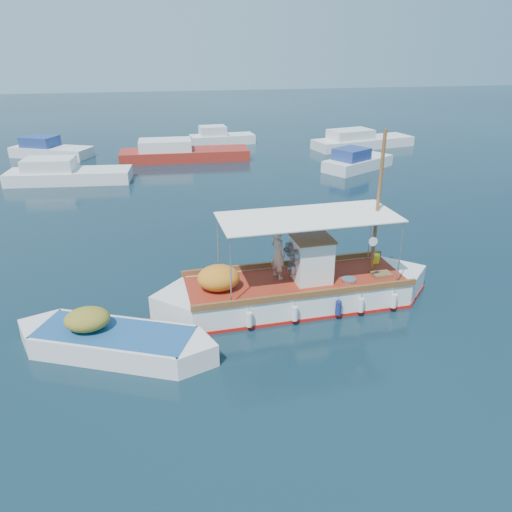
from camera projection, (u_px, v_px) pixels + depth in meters
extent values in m
plane|color=black|center=(285.00, 301.00, 17.99)|extent=(160.00, 160.00, 0.00)
cube|color=white|center=(296.00, 294.00, 17.69)|extent=(7.77, 2.97, 1.12)
cube|color=white|center=(188.00, 307.00, 16.84)|extent=(2.55, 2.55, 1.12)
cube|color=white|center=(393.00, 283.00, 18.54)|extent=(2.55, 2.55, 1.12)
cube|color=#A91610|center=(295.00, 303.00, 17.82)|extent=(7.88, 3.06, 0.18)
cube|color=maroon|center=(296.00, 281.00, 17.47)|extent=(7.76, 2.77, 0.06)
cube|color=brown|center=(286.00, 263.00, 18.57)|extent=(7.74, 0.53, 0.20)
cube|color=brown|center=(309.00, 295.00, 16.28)|extent=(7.74, 0.53, 0.20)
cube|color=white|center=(311.00, 259.00, 17.27)|extent=(1.29, 1.39, 1.53)
cube|color=brown|center=(312.00, 238.00, 16.96)|extent=(1.40, 1.50, 0.06)
cylinder|color=slate|center=(296.00, 256.00, 16.71)|extent=(0.25, 0.52, 0.51)
cylinder|color=slate|center=(290.00, 249.00, 17.29)|extent=(0.25, 0.52, 0.51)
cylinder|color=slate|center=(293.00, 268.00, 17.23)|extent=(0.25, 0.52, 0.51)
cylinder|color=brown|center=(378.00, 205.00, 17.08)|extent=(0.13, 0.13, 5.09)
cylinder|color=brown|center=(355.00, 218.00, 17.06)|extent=(1.84, 0.18, 0.08)
cylinder|color=silver|center=(218.00, 245.00, 17.44)|extent=(0.05, 0.05, 2.29)
cylinder|color=silver|center=(231.00, 272.00, 15.44)|extent=(0.05, 0.05, 2.29)
cylinder|color=silver|center=(370.00, 231.00, 18.73)|extent=(0.05, 0.05, 2.29)
cylinder|color=silver|center=(400.00, 254.00, 16.74)|extent=(0.05, 0.05, 2.29)
cube|color=white|center=(309.00, 217.00, 16.62)|extent=(6.14, 2.78, 0.04)
ellipsoid|color=orange|center=(219.00, 278.00, 16.68)|extent=(1.49, 1.29, 0.86)
cube|color=yellow|center=(326.00, 265.00, 18.18)|extent=(0.26, 0.20, 0.41)
cylinder|color=yellow|center=(375.00, 258.00, 18.78)|extent=(0.32, 0.32, 0.35)
cube|color=brown|center=(381.00, 274.00, 17.76)|extent=(0.69, 0.49, 0.12)
cylinder|color=#B2B2B2|center=(349.00, 280.00, 17.33)|extent=(0.54, 0.54, 0.12)
cylinder|color=white|center=(373.00, 242.00, 16.35)|extent=(0.31, 0.05, 0.31)
cylinder|color=white|center=(249.00, 319.00, 15.93)|extent=(0.21, 0.21, 0.49)
cylinder|color=navy|center=(338.00, 308.00, 16.61)|extent=(0.21, 0.21, 0.49)
cylinder|color=white|center=(394.00, 301.00, 17.06)|extent=(0.21, 0.21, 0.49)
imported|color=#AAA38D|center=(278.00, 254.00, 17.30)|extent=(0.67, 0.79, 1.82)
cube|color=white|center=(115.00, 345.00, 14.95)|extent=(5.02, 3.53, 0.91)
cube|color=white|center=(46.00, 336.00, 15.42)|extent=(1.68, 1.68, 0.91)
cube|color=white|center=(189.00, 355.00, 14.49)|extent=(1.68, 1.68, 0.91)
cube|color=navy|center=(114.00, 333.00, 14.78)|extent=(4.93, 3.34, 0.05)
ellipsoid|color=olive|center=(87.00, 319.00, 14.80)|extent=(1.67, 1.54, 0.67)
cube|color=silver|center=(70.00, 178.00, 32.79)|extent=(8.03, 3.04, 1.00)
cube|color=silver|center=(49.00, 164.00, 32.32)|extent=(3.30, 2.29, 0.80)
cube|color=maroon|center=(185.00, 156.00, 38.83)|extent=(9.89, 3.03, 1.00)
cube|color=silver|center=(165.00, 145.00, 38.24)|extent=(3.99, 2.47, 0.80)
cube|color=silver|center=(358.00, 165.00, 36.10)|extent=(5.87, 4.75, 1.00)
cube|color=navy|center=(351.00, 154.00, 35.23)|extent=(2.86, 2.75, 0.80)
cube|color=silver|center=(363.00, 144.00, 43.31)|extent=(9.35, 4.53, 1.00)
cube|color=silver|center=(351.00, 134.00, 42.46)|extent=(4.00, 2.95, 0.80)
cube|color=silver|center=(52.00, 153.00, 39.77)|extent=(6.68, 4.72, 1.00)
cube|color=navy|center=(40.00, 141.00, 39.61)|extent=(3.10, 2.83, 0.80)
cube|color=silver|center=(222.00, 140.00, 44.77)|extent=(5.82, 2.50, 1.00)
cube|color=silver|center=(213.00, 131.00, 44.20)|extent=(2.41, 1.90, 0.80)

